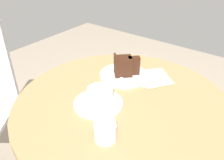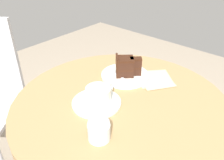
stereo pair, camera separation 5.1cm
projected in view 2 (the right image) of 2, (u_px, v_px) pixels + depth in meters
cafe_table at (120, 127)px, 0.89m from camera, size 0.76×0.76×0.72m
saucer at (97, 103)px, 0.81m from camera, size 0.17×0.17×0.01m
coffee_cup at (99, 95)px, 0.79m from camera, size 0.12×0.09×0.06m
teaspoon at (88, 93)px, 0.85m from camera, size 0.11×0.03×0.00m
cake_plate at (125, 75)px, 0.96m from camera, size 0.19×0.19×0.01m
cake_slice at (126, 66)px, 0.94m from camera, size 0.10×0.10×0.08m
fork at (114, 73)px, 0.97m from camera, size 0.04×0.13×0.00m
napkin at (155, 79)px, 0.95m from camera, size 0.19×0.19×0.00m
sugar_pot at (99, 129)px, 0.66m from camera, size 0.06×0.06×0.07m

